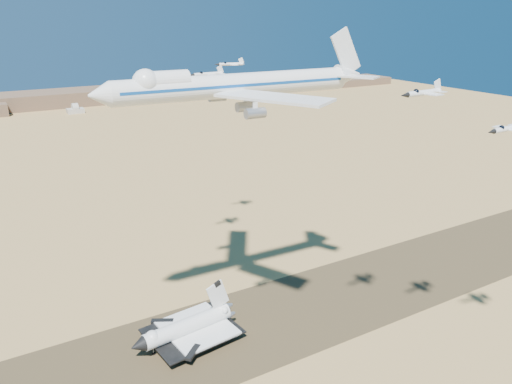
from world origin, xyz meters
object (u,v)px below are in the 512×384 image
crew_c (212,346)px  chase_jet_b (507,128)px  crew_b (215,344)px  crew_a (218,343)px  carrier_747 (229,86)px  chase_jet_e (230,64)px  shuttle (187,328)px  chase_jet_a (423,93)px  chase_jet_d (207,74)px

crew_c → chase_jet_b: chase_jet_b is taller
crew_c → crew_b: bearing=-100.8°
crew_c → crew_a: bearing=-111.2°
carrier_747 → chase_jet_b: carrier_747 is taller
crew_a → chase_jet_b: (61.24, -55.19, 81.19)m
carrier_747 → chase_jet_e: (35.81, 68.61, -0.88)m
shuttle → chase_jet_e: chase_jet_e is taller
crew_b → chase_jet_b: size_ratio=0.11×
chase_jet_a → shuttle: bearing=129.0°
chase_jet_b → chase_jet_d: chase_jet_d is taller
chase_jet_a → chase_jet_e: (0.97, 111.46, -1.75)m
crew_b → chase_jet_b: (62.58, -55.16, 81.17)m
carrier_747 → chase_jet_e: size_ratio=6.62×
crew_b → chase_jet_a: (41.99, -43.40, 90.69)m
crew_c → chase_jet_e: 120.85m
crew_c → chase_jet_a: chase_jet_a is taller
carrier_747 → crew_c: size_ratio=50.79×
chase_jet_e → shuttle: bearing=-118.3°
chase_jet_a → chase_jet_b: size_ratio=1.01×
crew_c → chase_jet_b: 116.86m
chase_jet_d → crew_a: bearing=-116.0°
carrier_747 → crew_b: 90.11m
chase_jet_a → chase_jet_d: size_ratio=1.03×
crew_a → chase_jet_e: size_ratio=0.12×
crew_a → chase_jet_e: (41.62, 68.04, 88.96)m
carrier_747 → crew_a: (-5.81, 0.57, -89.85)m
crew_b → chase_jet_e: size_ratio=0.13×
crew_a → crew_c: crew_c is taller
crew_a → crew_b: crew_b is taller
crew_c → shuttle: bearing=-1.0°
chase_jet_b → chase_jet_d: (-40.49, 102.41, 6.60)m
shuttle → chase_jet_d: (29.34, 39.40, 83.31)m
crew_b → chase_jet_b: bearing=-144.6°
crew_a → chase_jet_d: 101.81m
crew_c → chase_jet_a: (43.47, -42.73, 90.66)m
chase_jet_e → chase_jet_a: bearing=-79.0°
chase_jet_b → carrier_747: bearing=132.5°
chase_jet_d → chase_jet_a: bearing=-79.9°
carrier_747 → crew_b: carrier_747 is taller
shuttle → crew_a: size_ratio=24.24×
chase_jet_d → crew_c: bearing=-118.5°
shuttle → crew_b: 11.58m
carrier_747 → chase_jet_d: carrier_747 is taller
chase_jet_e → carrier_747: bearing=-106.1°
crew_a → chase_jet_a: 108.47m
chase_jet_a → chase_jet_e: chase_jet_a is taller
chase_jet_d → shuttle: bearing=-129.0°
crew_a → chase_jet_e: 119.48m
crew_a → crew_c: 2.91m
carrier_747 → crew_c: (-8.63, -0.13, -89.80)m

